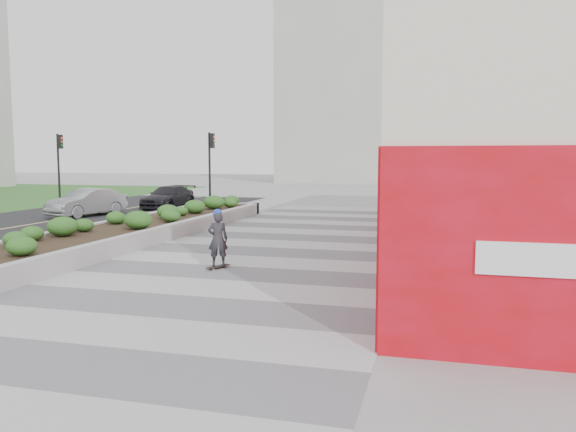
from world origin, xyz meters
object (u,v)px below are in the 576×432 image
traffic_signal_far (59,159)px  skateboarder (218,239)px  car_silver (87,202)px  traffic_signal_near (211,159)px  car_dark (168,197)px  planter (142,225)px

traffic_signal_far → skateboarder: size_ratio=2.72×
traffic_signal_far → car_silver: size_ratio=1.04×
traffic_signal_near → car_dark: traffic_signal_near is taller
car_silver → car_dark: car_silver is taller
car_silver → planter: bearing=-29.1°
planter → traffic_signal_near: (-1.73, 10.50, 2.34)m
traffic_signal_far → car_dark: 6.83m
traffic_signal_near → traffic_signal_far: same height
planter → car_dark: car_dark is taller
traffic_signal_near → car_dark: size_ratio=0.98×
planter → car_dark: 11.72m
skateboarder → car_silver: 15.33m
traffic_signal_far → car_dark: traffic_signal_far is taller
planter → skateboarder: bearing=-44.3°
planter → traffic_signal_near: 10.90m
traffic_signal_near → traffic_signal_far: (-9.20, -0.50, 0.00)m
skateboarder → car_silver: bearing=158.1°
skateboarder → car_dark: skateboarder is taller
traffic_signal_far → traffic_signal_near: bearing=3.1°
traffic_signal_near → traffic_signal_far: bearing=-176.9°
planter → skateboarder: 6.83m
planter → traffic_signal_far: (-10.93, 10.00, 2.34)m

